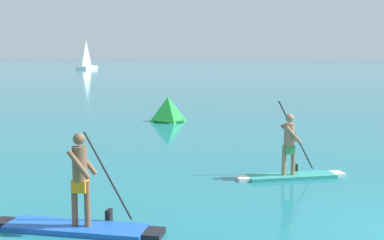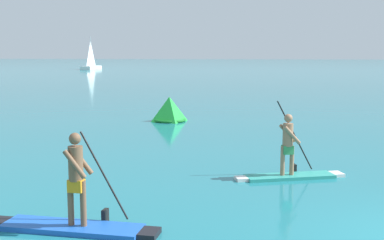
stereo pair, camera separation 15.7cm
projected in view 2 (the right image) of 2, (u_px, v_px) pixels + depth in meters
The scene contains 4 objects.
paddleboarder_near_left at pixel (75, 210), 8.90m from camera, with size 3.22×0.93×1.82m.
paddleboarder_mid_center at pixel (289, 162), 12.62m from camera, with size 2.81×1.29×2.00m.
race_marker_buoy at pixel (169, 110), 23.02m from camera, with size 1.72×1.72×1.14m.
sailboat_left_horizon at pixel (91, 66), 93.14m from camera, with size 2.05×6.49×6.07m.
Camera 2 is at (-3.22, -8.46, 3.17)m, focal length 46.68 mm.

